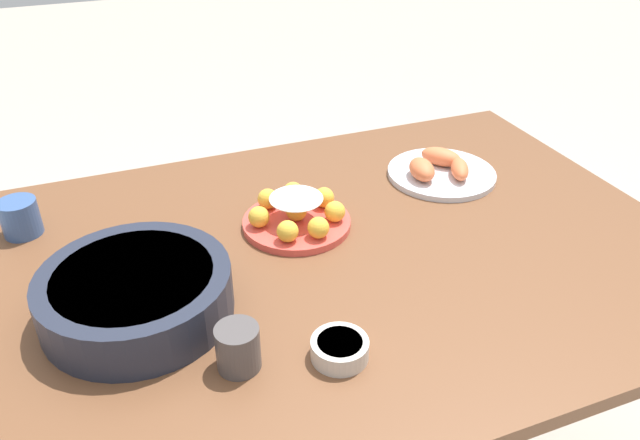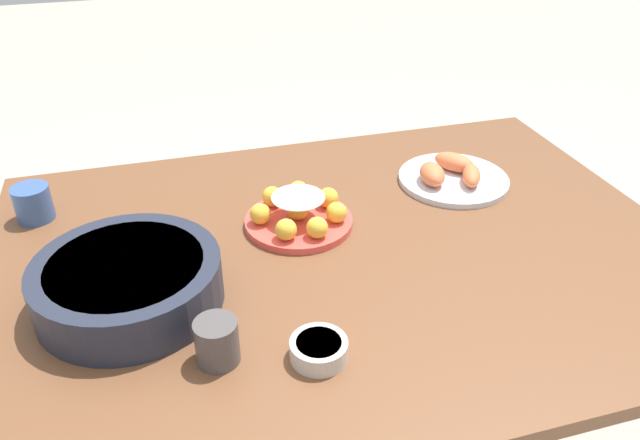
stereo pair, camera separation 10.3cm
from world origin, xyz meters
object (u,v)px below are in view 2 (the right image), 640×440
at_px(serving_bowl, 128,281).
at_px(cup_far, 217,342).
at_px(seafood_platter, 452,176).
at_px(cup_near, 33,203).
at_px(sauce_bowl, 319,349).
at_px(dining_table, 342,283).
at_px(cake_plate, 299,214).

distance_m(serving_bowl, cup_far, 0.23).
distance_m(seafood_platter, cup_near, 0.95).
height_order(sauce_bowl, cup_far, cup_far).
xyz_separation_m(dining_table, cake_plate, (0.06, -0.11, 0.12)).
distance_m(sauce_bowl, cup_near, 0.75).
height_order(serving_bowl, cup_near, serving_bowl).
distance_m(cup_near, cup_far, 0.63).
height_order(dining_table, serving_bowl, serving_bowl).
relative_size(seafood_platter, cup_far, 3.45).
bearing_deg(serving_bowl, cup_far, 124.80).
xyz_separation_m(serving_bowl, cup_far, (-0.13, 0.19, -0.01)).
xyz_separation_m(seafood_platter, cup_far, (0.62, 0.44, 0.02)).
bearing_deg(sauce_bowl, dining_table, -114.81).
height_order(dining_table, cup_far, cup_far).
distance_m(dining_table, cup_far, 0.40).
relative_size(serving_bowl, cup_far, 4.34).
height_order(dining_table, seafood_platter, seafood_platter).
xyz_separation_m(cake_plate, sauce_bowl, (0.07, 0.39, -0.01)).
xyz_separation_m(cake_plate, cup_far, (0.22, 0.35, 0.01)).
bearing_deg(cup_far, dining_table, -139.58).
distance_m(cake_plate, seafood_platter, 0.41).
xyz_separation_m(dining_table, cup_near, (0.61, -0.29, 0.13)).
height_order(cake_plate, serving_bowl, serving_bowl).
xyz_separation_m(dining_table, serving_bowl, (0.42, 0.06, 0.13)).
bearing_deg(cake_plate, cup_far, 57.77).
bearing_deg(seafood_platter, cup_far, 35.10).
relative_size(cake_plate, sauce_bowl, 2.46).
distance_m(sauce_bowl, seafood_platter, 0.67).
relative_size(sauce_bowl, cup_near, 1.20).
bearing_deg(seafood_platter, sauce_bowl, 45.59).
bearing_deg(cake_plate, seafood_platter, -168.19).
bearing_deg(dining_table, cake_plate, -60.58).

